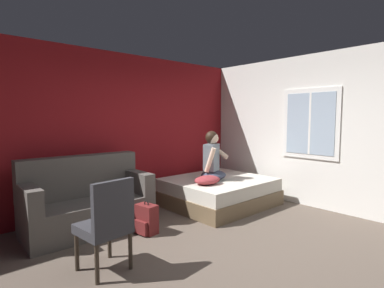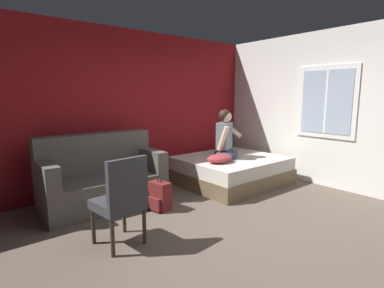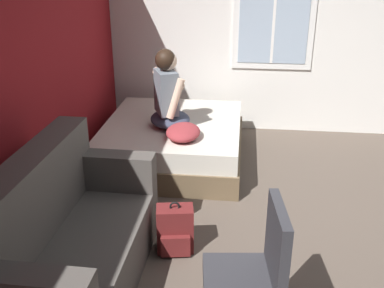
% 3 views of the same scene
% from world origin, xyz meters
% --- Properties ---
extents(ground_plane, '(40.00, 40.00, 0.00)m').
position_xyz_m(ground_plane, '(0.00, 0.00, 0.00)').
color(ground_plane, brown).
extents(wall_back_accent, '(10.09, 0.16, 2.70)m').
position_xyz_m(wall_back_accent, '(0.00, 2.63, 1.35)').
color(wall_back_accent, maroon).
rests_on(wall_back_accent, ground).
extents(wall_side_with_window, '(0.19, 6.50, 2.70)m').
position_xyz_m(wall_side_with_window, '(2.62, 0.01, 1.35)').
color(wall_side_with_window, silver).
rests_on(wall_side_with_window, ground).
extents(bed, '(1.81, 1.60, 0.48)m').
position_xyz_m(bed, '(1.40, 1.54, 0.24)').
color(bed, brown).
rests_on(bed, ground).
extents(couch, '(1.71, 0.85, 1.04)m').
position_xyz_m(couch, '(-0.89, 1.95, 0.39)').
color(couch, '#514C47').
rests_on(couch, ground).
extents(side_chair, '(0.51, 0.51, 0.98)m').
position_xyz_m(side_chair, '(-1.22, 0.64, 0.53)').
color(side_chair, '#382D23').
rests_on(side_chair, ground).
extents(person_seated, '(0.66, 0.62, 0.88)m').
position_xyz_m(person_seated, '(1.27, 1.57, 0.84)').
color(person_seated, '#383D51').
rests_on(person_seated, bed).
extents(backpack, '(0.27, 0.33, 0.46)m').
position_xyz_m(backpack, '(-0.35, 1.26, 0.19)').
color(backpack, maroon).
rests_on(backpack, ground).
extents(throw_pillow, '(0.48, 0.36, 0.14)m').
position_xyz_m(throw_pillow, '(0.93, 1.36, 0.55)').
color(throw_pillow, '#993338').
rests_on(throw_pillow, bed).
extents(cell_phone, '(0.16, 0.14, 0.01)m').
position_xyz_m(cell_phone, '(0.99, 1.36, 0.48)').
color(cell_phone, black).
rests_on(cell_phone, bed).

